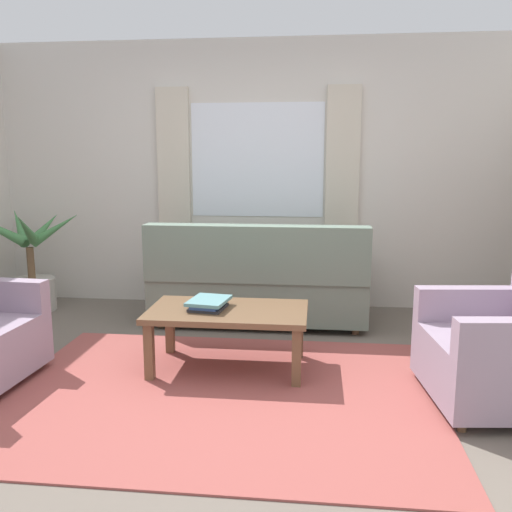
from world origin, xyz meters
name	(u,v)px	position (x,y,z in m)	size (l,w,h in m)	color
ground_plane	(219,394)	(0.00, 0.00, 0.00)	(6.24, 6.24, 0.00)	#6B6056
wall_back	(258,176)	(0.00, 2.26, 1.30)	(5.32, 0.12, 2.60)	silver
window_with_curtains	(257,160)	(0.00, 2.18, 1.45)	(1.98, 0.07, 1.40)	white
area_rug	(219,393)	(0.00, 0.00, 0.01)	(2.73, 2.10, 0.01)	#9E4C47
couch	(259,283)	(0.09, 1.54, 0.37)	(1.90, 0.82, 0.92)	slate
armchair_right	(509,348)	(1.75, 0.07, 0.35)	(0.90, 0.92, 0.88)	#998499
coffee_table	(228,317)	(-0.01, 0.42, 0.38)	(1.10, 0.64, 0.44)	brown
book_stack_on_table	(208,304)	(-0.15, 0.42, 0.48)	(0.29, 0.35, 0.07)	#2D2D33
potted_plant	(31,273)	(-2.16, 1.70, 0.38)	(1.07, 1.04, 1.09)	#B7B2A8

